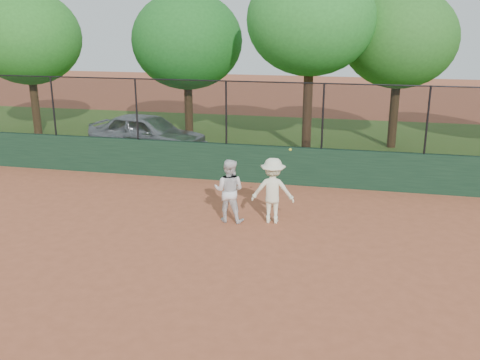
% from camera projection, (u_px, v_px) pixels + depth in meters
% --- Properties ---
extents(ground, '(80.00, 80.00, 0.00)m').
position_uv_depth(ground, '(182.00, 259.00, 11.61)').
color(ground, '#AC5737').
rests_on(ground, ground).
extents(back_wall, '(26.00, 0.20, 1.20)m').
position_uv_depth(back_wall, '(242.00, 163.00, 17.04)').
color(back_wall, '#193722').
rests_on(back_wall, ground).
extents(grass_strip, '(36.00, 12.00, 0.01)m').
position_uv_depth(grass_strip, '(272.00, 141.00, 22.82)').
color(grass_strip, '#32551A').
rests_on(grass_strip, ground).
extents(parked_car, '(4.90, 2.66, 1.58)m').
position_uv_depth(parked_car, '(147.00, 134.00, 20.46)').
color(parked_car, '#B6BBC0').
rests_on(parked_car, ground).
extents(player_second, '(0.82, 0.65, 1.64)m').
position_uv_depth(player_second, '(229.00, 191.00, 13.59)').
color(player_second, white).
rests_on(player_second, ground).
extents(player_main, '(1.13, 0.70, 2.02)m').
position_uv_depth(player_main, '(273.00, 191.00, 13.50)').
color(player_main, white).
rests_on(player_main, ground).
extents(fence_assembly, '(26.00, 0.06, 2.00)m').
position_uv_depth(fence_assembly, '(241.00, 112.00, 16.58)').
color(fence_assembly, black).
rests_on(fence_assembly, back_wall).
extents(tree_0, '(4.67, 4.25, 6.26)m').
position_uv_depth(tree_0, '(28.00, 38.00, 23.13)').
color(tree_0, '#473019').
rests_on(tree_0, ground).
extents(tree_1, '(4.78, 4.35, 6.19)m').
position_uv_depth(tree_1, '(187.00, 41.00, 22.83)').
color(tree_1, '#3F2915').
rests_on(tree_1, ground).
extents(tree_2, '(4.70, 4.27, 7.01)m').
position_uv_depth(tree_2, '(311.00, 20.00, 19.42)').
color(tree_2, '#442A18').
rests_on(tree_2, ground).
extents(tree_3, '(4.42, 4.02, 6.20)m').
position_uv_depth(tree_3, '(400.00, 39.00, 20.56)').
color(tree_3, '#3A2613').
rests_on(tree_3, ground).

